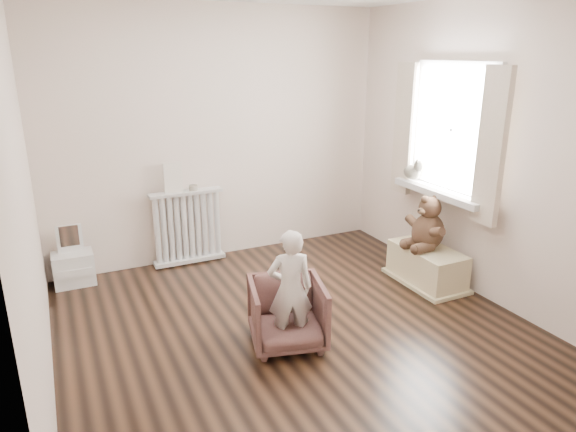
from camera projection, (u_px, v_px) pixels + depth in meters
name	position (u px, v px, depth m)	size (l,w,h in m)	color
floor	(295.00, 327.00, 4.17)	(3.60, 3.60, 0.01)	black
back_wall	(219.00, 136.00, 5.32)	(3.60, 0.02, 2.60)	white
front_wall	(480.00, 254.00, 2.22)	(3.60, 0.02, 2.60)	white
left_wall	(24.00, 200.00, 3.03)	(0.02, 3.60, 2.60)	white
right_wall	(479.00, 151.00, 4.51)	(0.02, 3.60, 2.60)	white
window	(453.00, 130.00, 4.70)	(0.03, 0.90, 1.10)	white
window_sill	(440.00, 192.00, 4.84)	(0.22, 1.10, 0.06)	silver
curtain_left	(491.00, 147.00, 4.19)	(0.06, 0.26, 1.30)	beige
curtain_right	(404.00, 129.00, 5.17)	(0.06, 0.26, 1.30)	beige
radiator	(188.00, 228.00, 5.32)	(0.75, 0.14, 0.79)	silver
paper_doll	(173.00, 177.00, 5.11)	(0.19, 0.02, 0.31)	beige
tin_a	(193.00, 188.00, 5.23)	(0.09, 0.09, 0.05)	#A59E8C
toy_vanity	(72.00, 257.00, 4.87)	(0.37, 0.26, 0.58)	silver
armchair	(287.00, 314.00, 3.86)	(0.54, 0.56, 0.51)	brown
child	(290.00, 289.00, 3.75)	(0.33, 0.22, 0.92)	silver
toy_bench	(427.00, 263.00, 4.92)	(0.40, 0.75, 0.35)	beige
teddy_bear	(429.00, 216.00, 4.79)	(0.42, 0.32, 0.51)	#3A2518
plush_cat	(413.00, 170.00, 5.14)	(0.16, 0.26, 0.22)	#6A6558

